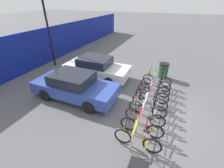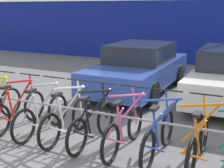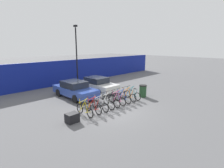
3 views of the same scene
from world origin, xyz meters
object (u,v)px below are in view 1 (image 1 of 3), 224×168
bicycle_black (150,102)px  bicycle_pink (152,95)px  bicycle_yellow (137,140)px  car_blue (75,86)px  bicycle_orange (156,84)px  lamp_post (46,17)px  bicycle_silver (145,117)px  bicycle_blue (154,89)px  bicycle_teal (157,80)px  bicycle_red (141,127)px  bike_rack (147,99)px  bicycle_white (147,108)px  trash_bin (163,71)px  car_white (96,68)px

bicycle_black → bicycle_pink: same height
bicycle_yellow → car_blue: size_ratio=0.38×
bicycle_black → bicycle_orange: bearing=3.0°
bicycle_yellow → lamp_post: size_ratio=0.26×
bicycle_silver → bicycle_pink: (1.74, 0.00, 0.00)m
bicycle_blue → bicycle_teal: 1.21m
bicycle_red → bicycle_silver: same height
bicycle_yellow → bicycle_pink: size_ratio=1.00×
bicycle_black → lamp_post: lamp_post is taller
bicycle_yellow → bicycle_pink: (3.03, 0.00, 0.00)m
bike_rack → bicycle_pink: size_ratio=3.15×
bicycle_white → bicycle_orange: bearing=-0.3°
bicycle_pink → trash_bin: 3.01m
bicycle_pink → lamp_post: bearing=73.2°
bicycle_blue → car_white: size_ratio=0.40×
car_blue → trash_bin: bearing=-44.2°
bike_rack → bicycle_red: size_ratio=3.15×
bicycle_red → trash_bin: size_ratio=1.66×
bicycle_white → bicycle_pink: bearing=-0.3°
bicycle_silver → car_blue: size_ratio=0.38×
bicycle_yellow → bicycle_blue: (3.64, 0.00, 0.00)m
bike_rack → bicycle_red: bicycle_red is taller
bicycle_blue → bicycle_silver: bearing=179.4°
trash_bin → bicycle_blue: bearing=174.7°
bike_rack → trash_bin: 3.62m
bicycle_red → bicycle_black: same height
bicycle_yellow → car_white: (4.39, 3.90, 0.31)m
bicycle_yellow → bicycle_white: 1.87m
bicycle_white → bicycle_silver: bearing=179.7°
bicycle_pink → bicycle_teal: same height
bicycle_orange → trash_bin: (1.76, -0.22, 0.14)m
bicycle_black → trash_bin: (3.61, -0.22, 0.14)m
bicycle_red → bicycle_blue: 2.96m
bicycle_silver → bike_rack: bearing=8.6°
bicycle_blue → bicycle_yellow: bearing=179.4°
bicycle_silver → trash_bin: bearing=-1.5°
bicycle_black → bicycle_teal: (2.44, 0.00, 0.00)m
bicycle_pink → car_blue: 4.03m
bicycle_pink → bicycle_orange: bearing=-3.1°
bicycle_silver → car_white: (3.11, 3.90, 0.31)m
bicycle_white → car_blue: bearing=89.9°
bicycle_pink → car_white: car_white is taller
bicycle_teal → car_blue: size_ratio=0.38×
car_white → bicycle_white: bearing=-123.0°
bicycle_white → car_blue: 3.86m
bicycle_white → car_blue: car_blue is taller
bicycle_blue → car_white: 3.98m
bike_rack → bicycle_teal: bearing=-3.5°
bicycle_orange → bicycle_teal: size_ratio=1.00×
lamp_post → car_white: bearing=-98.2°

